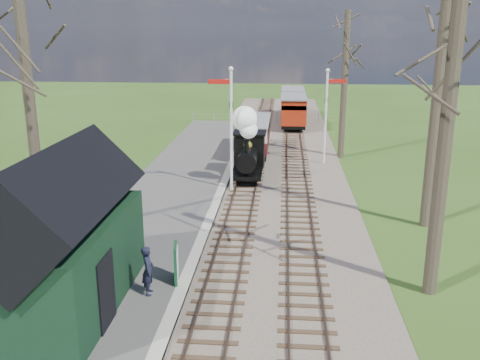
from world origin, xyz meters
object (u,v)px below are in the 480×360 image
at_px(sign_board, 176,263).
at_px(bench, 98,300).
at_px(semaphore_far, 327,109).
at_px(red_carriage_a, 293,111).
at_px(semaphore_near, 230,121).
at_px(person, 148,270).
at_px(red_carriage_b, 293,102).
at_px(locomotive, 248,147).
at_px(station_shed, 63,238).
at_px(coach, 255,134).

relative_size(sign_board, bench, 0.86).
bearing_deg(semaphore_far, red_carriage_a, 98.58).
distance_m(red_carriage_a, bench, 30.73).
distance_m(semaphore_near, person, 11.56).
relative_size(red_carriage_b, bench, 3.53).
bearing_deg(semaphore_near, red_carriage_b, 81.76).
bearing_deg(locomotive, station_shed, -106.97).
xyz_separation_m(semaphore_near, bench, (-2.49, -12.39, -3.04)).
relative_size(coach, bench, 4.51).
relative_size(red_carriage_a, person, 3.31).
distance_m(station_shed, coach, 20.57).
height_order(locomotive, red_carriage_a, locomotive).
relative_size(semaphore_far, coach, 0.88).
xyz_separation_m(red_carriage_b, sign_board, (-4.05, -33.54, -0.67)).
bearing_deg(semaphore_far, semaphore_near, -130.60).
bearing_deg(red_carriage_b, semaphore_far, -84.13).
height_order(red_carriage_b, sign_board, red_carriage_b).
bearing_deg(red_carriage_a, semaphore_near, -100.75).
distance_m(coach, bench, 20.76).
bearing_deg(person, red_carriage_b, -16.74).
height_order(station_shed, red_carriage_a, station_shed).
height_order(station_shed, coach, station_shed).
height_order(semaphore_far, coach, semaphore_far).
bearing_deg(bench, person, 47.06).
height_order(semaphore_near, red_carriage_b, semaphore_near).
bearing_deg(semaphore_near, semaphore_far, 49.40).
relative_size(sign_board, person, 0.80).
distance_m(semaphore_near, red_carriage_a, 18.20).
bearing_deg(person, locomotive, -18.00).
bearing_deg(person, semaphore_near, -15.83).
xyz_separation_m(red_carriage_a, red_carriage_b, (0.00, 5.50, 0.00)).
height_order(semaphore_near, coach, semaphore_near).
distance_m(semaphore_far, sign_board, 17.48).
xyz_separation_m(semaphore_near, person, (-1.35, -11.17, -2.65)).
height_order(semaphore_near, red_carriage_a, semaphore_near).
relative_size(coach, red_carriage_b, 1.28).
height_order(station_shed, sign_board, station_shed).
bearing_deg(semaphore_near, bench, -101.36).
bearing_deg(locomotive, sign_board, -96.64).
bearing_deg(red_carriage_a, sign_board, -98.21).
bearing_deg(person, semaphore_far, -29.65).
distance_m(locomotive, bench, 14.85).
bearing_deg(bench, semaphore_far, 67.46).
bearing_deg(red_carriage_b, coach, -99.73).
relative_size(red_carriage_a, red_carriage_b, 1.00).
height_order(red_carriage_a, sign_board, red_carriage_a).
relative_size(semaphore_near, sign_board, 5.04).
height_order(red_carriage_b, person, red_carriage_b).
relative_size(red_carriage_a, bench, 3.53).
bearing_deg(station_shed, sign_board, 31.04).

